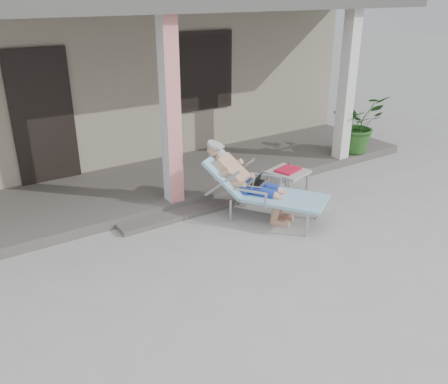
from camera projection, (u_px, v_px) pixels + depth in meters
ground at (263, 273)px, 5.50m from camera, size 60.00×60.00×0.00m
house at (72, 62)px, 9.82m from camera, size 10.40×5.40×3.30m
porch_deck at (150, 186)px, 7.77m from camera, size 10.00×2.00×0.15m
porch_overhang at (140, 9)px, 6.66m from camera, size 10.00×2.30×2.85m
porch_step at (184, 213)px, 6.90m from camera, size 2.00×0.30×0.07m
lounger at (255, 171)px, 6.61m from camera, size 1.47×1.79×1.15m
side_table at (288, 173)px, 7.36m from camera, size 0.67×0.67×0.48m
potted_palm at (357, 124)px, 8.98m from camera, size 1.05×0.93×1.10m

